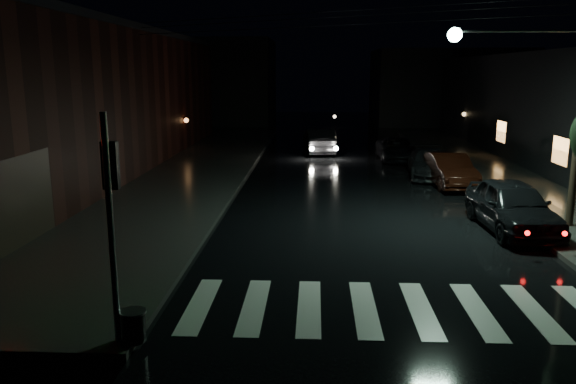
# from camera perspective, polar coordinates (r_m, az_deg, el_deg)

# --- Properties ---
(ground) EXTENTS (120.00, 120.00, 0.00)m
(ground) POSITION_cam_1_polar(r_m,az_deg,el_deg) (12.06, -3.72, -12.45)
(ground) COLOR black
(ground) RESTS_ON ground
(sidewalk_left) EXTENTS (6.00, 44.00, 0.15)m
(sidewalk_left) POSITION_cam_1_polar(r_m,az_deg,el_deg) (26.14, -11.19, 1.05)
(sidewalk_left) COLOR #282826
(sidewalk_left) RESTS_ON ground
(sidewalk_right) EXTENTS (4.00, 44.00, 0.15)m
(sidewalk_right) POSITION_cam_1_polar(r_m,az_deg,el_deg) (26.82, 21.68, 0.70)
(sidewalk_right) COLOR #282826
(sidewalk_right) RESTS_ON ground
(building_left) EXTENTS (10.00, 36.00, 7.00)m
(building_left) POSITION_cam_1_polar(r_m,az_deg,el_deg) (30.03, -23.74, 8.28)
(building_left) COLOR black
(building_left) RESTS_ON ground
(building_far_left) EXTENTS (14.00, 10.00, 8.00)m
(building_far_left) POSITION_cam_1_polar(r_m,az_deg,el_deg) (57.03, -8.78, 11.03)
(building_far_left) COLOR black
(building_far_left) RESTS_ON ground
(building_far_right) EXTENTS (14.00, 10.00, 7.00)m
(building_far_right) POSITION_cam_1_polar(r_m,az_deg,el_deg) (57.33, 15.87, 10.22)
(building_far_right) COLOR black
(building_far_right) RESTS_ON ground
(crosswalk) EXTENTS (9.00, 3.00, 0.01)m
(crosswalk) POSITION_cam_1_polar(r_m,az_deg,el_deg) (12.56, 10.57, -11.57)
(crosswalk) COLOR beige
(crosswalk) RESTS_ON ground
(signal_pole_corner) EXTENTS (0.68, 0.61, 4.20)m
(signal_pole_corner) POSITION_cam_1_polar(r_m,az_deg,el_deg) (10.62, -16.41, -7.46)
(signal_pole_corner) COLOR slate
(signal_pole_corner) RESTS_ON ground
(utility_pole) EXTENTS (4.92, 0.44, 8.00)m
(utility_pole) POSITION_cam_1_polar(r_m,az_deg,el_deg) (19.41, 26.04, 9.73)
(utility_pole) COLOR black
(utility_pole) RESTS_ON ground
(parked_car_a) EXTENTS (2.12, 4.86, 1.63)m
(parked_car_a) POSITION_cam_1_polar(r_m,az_deg,el_deg) (19.27, 21.83, -1.31)
(parked_car_a) COLOR black
(parked_car_a) RESTS_ON ground
(parked_car_b) EXTENTS (1.80, 4.50, 1.45)m
(parked_car_b) POSITION_cam_1_polar(r_m,az_deg,el_deg) (25.88, 16.04, 2.16)
(parked_car_b) COLOR black
(parked_car_b) RESTS_ON ground
(parked_car_c) EXTENTS (2.39, 4.87, 1.36)m
(parked_car_c) POSITION_cam_1_polar(r_m,az_deg,el_deg) (27.97, 14.14, 2.90)
(parked_car_c) COLOR black
(parked_car_c) RESTS_ON ground
(parked_car_d) EXTENTS (2.18, 4.67, 1.29)m
(parked_car_d) POSITION_cam_1_polar(r_m,az_deg,el_deg) (32.72, 11.08, 4.28)
(parked_car_d) COLOR black
(parked_car_d) RESTS_ON ground
(oncoming_car) EXTENTS (2.08, 4.78, 1.53)m
(oncoming_car) POSITION_cam_1_polar(r_m,az_deg,el_deg) (35.02, 3.15, 5.19)
(oncoming_car) COLOR black
(oncoming_car) RESTS_ON ground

